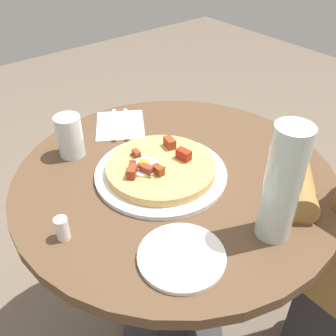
{
  "coord_description": "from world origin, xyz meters",
  "views": [
    {
      "loc": [
        0.49,
        0.58,
        1.35
      ],
      "look_at": [
        0.02,
        -0.01,
        0.78
      ],
      "focal_mm": 41.02,
      "sensor_mm": 36.0,
      "label": 1
    }
  ],
  "objects_px": {
    "dining_table": "(174,225)",
    "bread_plate": "(182,256)",
    "pizza_plate": "(161,173)",
    "knife": "(126,124)",
    "fork": "(114,124)",
    "salt_shaker": "(62,229)",
    "breakfast_pizza": "(160,167)",
    "water_glass": "(70,136)",
    "water_bottle": "(282,185)"
  },
  "relations": [
    {
      "from": "dining_table",
      "to": "breakfast_pizza",
      "type": "height_order",
      "value": "breakfast_pizza"
    },
    {
      "from": "bread_plate",
      "to": "fork",
      "type": "xyz_separation_m",
      "value": [
        -0.17,
        -0.51,
        0.0
      ]
    },
    {
      "from": "bread_plate",
      "to": "water_glass",
      "type": "xyz_separation_m",
      "value": [
        -0.0,
        -0.46,
        0.05
      ]
    },
    {
      "from": "water_glass",
      "to": "water_bottle",
      "type": "distance_m",
      "value": 0.56
    },
    {
      "from": "fork",
      "to": "pizza_plate",
      "type": "bearing_deg",
      "value": 24.57
    },
    {
      "from": "dining_table",
      "to": "knife",
      "type": "xyz_separation_m",
      "value": [
        -0.04,
        -0.28,
        0.19
      ]
    },
    {
      "from": "fork",
      "to": "knife",
      "type": "relative_size",
      "value": 1.0
    },
    {
      "from": "dining_table",
      "to": "salt_shaker",
      "type": "bearing_deg",
      "value": 4.05
    },
    {
      "from": "salt_shaker",
      "to": "dining_table",
      "type": "bearing_deg",
      "value": -175.95
    },
    {
      "from": "dining_table",
      "to": "pizza_plate",
      "type": "xyz_separation_m",
      "value": [
        0.03,
        -0.02,
        0.19
      ]
    },
    {
      "from": "breakfast_pizza",
      "to": "bread_plate",
      "type": "height_order",
      "value": "breakfast_pizza"
    },
    {
      "from": "fork",
      "to": "knife",
      "type": "xyz_separation_m",
      "value": [
        -0.03,
        0.02,
        0.0
      ]
    },
    {
      "from": "fork",
      "to": "salt_shaker",
      "type": "relative_size",
      "value": 3.43
    },
    {
      "from": "fork",
      "to": "water_bottle",
      "type": "xyz_separation_m",
      "value": [
        -0.02,
        0.58,
        0.12
      ]
    },
    {
      "from": "knife",
      "to": "water_bottle",
      "type": "height_order",
      "value": "water_bottle"
    },
    {
      "from": "fork",
      "to": "water_bottle",
      "type": "relative_size",
      "value": 0.7
    },
    {
      "from": "pizza_plate",
      "to": "knife",
      "type": "bearing_deg",
      "value": -104.89
    },
    {
      "from": "pizza_plate",
      "to": "fork",
      "type": "bearing_deg",
      "value": -97.84
    },
    {
      "from": "dining_table",
      "to": "bread_plate",
      "type": "distance_m",
      "value": 0.33
    },
    {
      "from": "water_glass",
      "to": "salt_shaker",
      "type": "height_order",
      "value": "water_glass"
    },
    {
      "from": "fork",
      "to": "water_glass",
      "type": "relative_size",
      "value": 1.58
    },
    {
      "from": "water_bottle",
      "to": "salt_shaker",
      "type": "xyz_separation_m",
      "value": [
        0.35,
        -0.26,
        -0.1
      ]
    },
    {
      "from": "pizza_plate",
      "to": "knife",
      "type": "relative_size",
      "value": 1.82
    },
    {
      "from": "bread_plate",
      "to": "dining_table",
      "type": "bearing_deg",
      "value": -127.0
    },
    {
      "from": "pizza_plate",
      "to": "water_glass",
      "type": "relative_size",
      "value": 2.89
    },
    {
      "from": "breakfast_pizza",
      "to": "fork",
      "type": "bearing_deg",
      "value": -98.24
    },
    {
      "from": "dining_table",
      "to": "water_bottle",
      "type": "bearing_deg",
      "value": 96.03
    },
    {
      "from": "pizza_plate",
      "to": "salt_shaker",
      "type": "relative_size",
      "value": 6.26
    },
    {
      "from": "dining_table",
      "to": "bread_plate",
      "type": "relative_size",
      "value": 4.66
    },
    {
      "from": "pizza_plate",
      "to": "water_glass",
      "type": "bearing_deg",
      "value": -59.91
    },
    {
      "from": "dining_table",
      "to": "knife",
      "type": "height_order",
      "value": "knife"
    },
    {
      "from": "breakfast_pizza",
      "to": "water_glass",
      "type": "xyz_separation_m",
      "value": [
        0.13,
        -0.22,
        0.03
      ]
    },
    {
      "from": "water_glass",
      "to": "water_bottle",
      "type": "bearing_deg",
      "value": 109.88
    },
    {
      "from": "bread_plate",
      "to": "knife",
      "type": "distance_m",
      "value": 0.53
    },
    {
      "from": "dining_table",
      "to": "pizza_plate",
      "type": "bearing_deg",
      "value": -31.42
    },
    {
      "from": "water_glass",
      "to": "salt_shaker",
      "type": "bearing_deg",
      "value": 59.08
    },
    {
      "from": "breakfast_pizza",
      "to": "knife",
      "type": "xyz_separation_m",
      "value": [
        -0.07,
        -0.26,
        -0.02
      ]
    },
    {
      "from": "dining_table",
      "to": "water_bottle",
      "type": "xyz_separation_m",
      "value": [
        -0.03,
        0.28,
        0.31
      ]
    },
    {
      "from": "knife",
      "to": "salt_shaker",
      "type": "height_order",
      "value": "salt_shaker"
    },
    {
      "from": "water_glass",
      "to": "water_bottle",
      "type": "height_order",
      "value": "water_bottle"
    },
    {
      "from": "pizza_plate",
      "to": "water_bottle",
      "type": "distance_m",
      "value": 0.33
    },
    {
      "from": "breakfast_pizza",
      "to": "salt_shaker",
      "type": "bearing_deg",
      "value": 8.38
    },
    {
      "from": "knife",
      "to": "bread_plate",
      "type": "bearing_deg",
      "value": 10.21
    },
    {
      "from": "breakfast_pizza",
      "to": "water_bottle",
      "type": "height_order",
      "value": "water_bottle"
    },
    {
      "from": "fork",
      "to": "water_glass",
      "type": "bearing_deg",
      "value": -39.18
    },
    {
      "from": "fork",
      "to": "salt_shaker",
      "type": "bearing_deg",
      "value": -13.11
    },
    {
      "from": "fork",
      "to": "knife",
      "type": "height_order",
      "value": "same"
    },
    {
      "from": "knife",
      "to": "salt_shaker",
      "type": "bearing_deg",
      "value": -17.45
    },
    {
      "from": "bread_plate",
      "to": "fork",
      "type": "distance_m",
      "value": 0.54
    },
    {
      "from": "knife",
      "to": "salt_shaker",
      "type": "distance_m",
      "value": 0.46
    }
  ]
}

